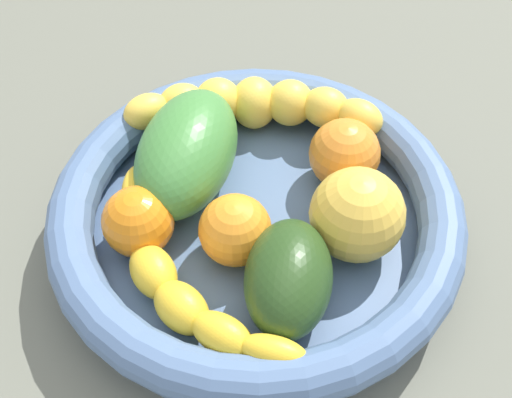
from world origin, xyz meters
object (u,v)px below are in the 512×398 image
at_px(banana_draped_left, 254,105).
at_px(banana_draped_right, 178,280).
at_px(fruit_bowl, 256,217).
at_px(avocado_dark, 288,278).
at_px(orange_front, 235,230).
at_px(orange_mid_left, 138,225).
at_px(apple_yellow, 357,215).
at_px(mango_green, 187,152).
at_px(orange_mid_right, 344,154).

xyz_separation_m(banana_draped_left, banana_draped_right, (0.08, 0.15, -0.01)).
distance_m(fruit_bowl, avocado_dark, 0.07).
bearing_deg(orange_front, fruit_bowl, -132.10).
height_order(orange_front, orange_mid_left, same).
bearing_deg(banana_draped_right, apple_yellow, -171.53).
bearing_deg(mango_green, orange_mid_left, 52.06).
bearing_deg(fruit_bowl, orange_mid_right, -157.38).
distance_m(fruit_bowl, orange_mid_right, 0.09).
bearing_deg(orange_mid_left, avocado_dark, 144.13).
bearing_deg(mango_green, fruit_bowl, 128.69).
xyz_separation_m(banana_draped_left, mango_green, (0.06, 0.05, 0.01)).
bearing_deg(mango_green, orange_front, 106.96).
bearing_deg(orange_front, apple_yellow, 173.01).
distance_m(banana_draped_right, orange_mid_right, 0.16).
height_order(banana_draped_right, avocado_dark, avocado_dark).
relative_size(fruit_bowl, mango_green, 2.46).
distance_m(orange_mid_right, apple_yellow, 0.07).
bearing_deg(apple_yellow, banana_draped_left, -71.05).
bearing_deg(mango_green, apple_yellow, 141.78).
bearing_deg(apple_yellow, avocado_dark, 32.65).
bearing_deg(apple_yellow, orange_mid_right, -99.69).
bearing_deg(mango_green, banana_draped_right, 77.95).
relative_size(banana_draped_right, orange_front, 3.71).
xyz_separation_m(banana_draped_left, orange_front, (0.04, 0.12, -0.00)).
distance_m(banana_draped_left, apple_yellow, 0.14).
distance_m(banana_draped_left, orange_mid_right, 0.09).
distance_m(mango_green, apple_yellow, 0.14).
bearing_deg(mango_green, avocado_dark, 111.98).
xyz_separation_m(orange_mid_right, mango_green, (0.12, -0.02, 0.01)).
distance_m(banana_draped_right, orange_mid_left, 0.05).
xyz_separation_m(mango_green, apple_yellow, (-0.11, 0.09, -0.00)).
relative_size(fruit_bowl, banana_draped_right, 1.58).
xyz_separation_m(orange_mid_left, avocado_dark, (-0.09, 0.07, 0.00)).
height_order(banana_draped_left, avocado_dark, avocado_dark).
bearing_deg(orange_mid_right, orange_mid_left, 12.02).
distance_m(banana_draped_right, avocado_dark, 0.07).
bearing_deg(banana_draped_left, orange_mid_left, 44.76).
height_order(banana_draped_right, orange_mid_right, orange_mid_right).
bearing_deg(fruit_bowl, apple_yellow, 153.90).
height_order(banana_draped_left, orange_mid_left, orange_mid_left).
distance_m(banana_draped_left, mango_green, 0.08).
relative_size(banana_draped_left, apple_yellow, 3.13).
height_order(banana_draped_left, banana_draped_right, banana_draped_left).
distance_m(banana_draped_left, orange_mid_left, 0.15).
relative_size(orange_mid_left, avocado_dark, 0.58).
height_order(fruit_bowl, apple_yellow, apple_yellow).
bearing_deg(banana_draped_left, apple_yellow, 108.95).
relative_size(avocado_dark, mango_green, 0.71).
xyz_separation_m(fruit_bowl, banana_draped_right, (0.06, 0.05, 0.01)).
height_order(avocado_dark, mango_green, mango_green).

